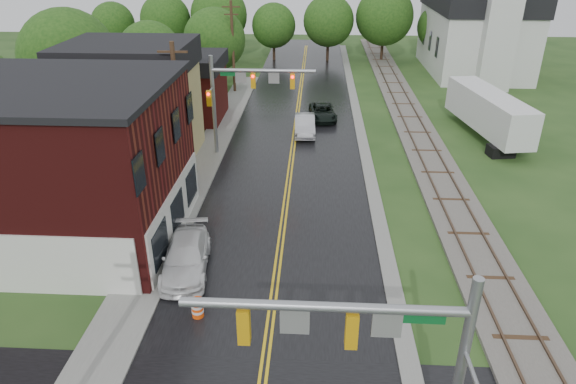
# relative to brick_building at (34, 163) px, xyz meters

# --- Properties ---
(main_road) EXTENTS (10.00, 90.00, 0.02)m
(main_road) POSITION_rel_brick_building_xyz_m (12.48, 15.00, -4.15)
(main_road) COLOR black
(main_road) RESTS_ON ground
(curb_right) EXTENTS (0.80, 70.00, 0.12)m
(curb_right) POSITION_rel_brick_building_xyz_m (17.88, 20.00, -4.15)
(curb_right) COLOR gray
(curb_right) RESTS_ON ground
(sidewalk_left) EXTENTS (2.40, 50.00, 0.12)m
(sidewalk_left) POSITION_rel_brick_building_xyz_m (6.28, 10.00, -4.15)
(sidewalk_left) COLOR gray
(sidewalk_left) RESTS_ON ground
(brick_building) EXTENTS (14.30, 10.30, 8.30)m
(brick_building) POSITION_rel_brick_building_xyz_m (0.00, 0.00, 0.00)
(brick_building) COLOR #4C1010
(brick_building) RESTS_ON ground
(yellow_house) EXTENTS (8.00, 7.00, 6.40)m
(yellow_house) POSITION_rel_brick_building_xyz_m (1.48, 11.00, -0.95)
(yellow_house) COLOR tan
(yellow_house) RESTS_ON ground
(darkred_building) EXTENTS (7.00, 6.00, 4.40)m
(darkred_building) POSITION_rel_brick_building_xyz_m (2.48, 20.00, -1.95)
(darkred_building) COLOR #3F0F0C
(darkred_building) RESTS_ON ground
(church) EXTENTS (10.40, 18.40, 20.00)m
(church) POSITION_rel_brick_building_xyz_m (32.48, 38.74, 1.68)
(church) COLOR silver
(church) RESTS_ON ground
(railroad) EXTENTS (3.20, 80.00, 0.30)m
(railroad) POSITION_rel_brick_building_xyz_m (22.48, 20.00, -4.05)
(railroad) COLOR #59544C
(railroad) RESTS_ON ground
(traffic_signal_near) EXTENTS (7.34, 0.30, 7.20)m
(traffic_signal_near) POSITION_rel_brick_building_xyz_m (15.96, -13.00, 0.82)
(traffic_signal_near) COLOR gray
(traffic_signal_near) RESTS_ON ground
(traffic_signal_far) EXTENTS (7.34, 0.43, 7.20)m
(traffic_signal_far) POSITION_rel_brick_building_xyz_m (9.01, 12.00, 0.82)
(traffic_signal_far) COLOR gray
(traffic_signal_far) RESTS_ON ground
(utility_pole_b) EXTENTS (1.80, 0.28, 9.00)m
(utility_pole_b) POSITION_rel_brick_building_xyz_m (5.68, 7.00, 0.57)
(utility_pole_b) COLOR #382616
(utility_pole_b) RESTS_ON ground
(utility_pole_c) EXTENTS (1.80, 0.28, 9.00)m
(utility_pole_c) POSITION_rel_brick_building_xyz_m (5.68, 29.00, 0.57)
(utility_pole_c) COLOR #382616
(utility_pole_c) RESTS_ON ground
(tree_left_b) EXTENTS (7.60, 7.60, 9.69)m
(tree_left_b) POSITION_rel_brick_building_xyz_m (-5.36, 16.90, 1.57)
(tree_left_b) COLOR black
(tree_left_b) RESTS_ON ground
(tree_left_c) EXTENTS (6.00, 6.00, 7.65)m
(tree_left_c) POSITION_rel_brick_building_xyz_m (-1.36, 24.90, 0.36)
(tree_left_c) COLOR black
(tree_left_c) RESTS_ON ground
(tree_left_e) EXTENTS (6.40, 6.40, 8.16)m
(tree_left_e) POSITION_rel_brick_building_xyz_m (3.64, 30.90, 0.66)
(tree_left_e) COLOR black
(tree_left_e) RESTS_ON ground
(suv_dark) EXTENTS (2.63, 4.81, 1.28)m
(suv_dark) POSITION_rel_brick_building_xyz_m (14.76, 20.46, -3.51)
(suv_dark) COLOR black
(suv_dark) RESTS_ON ground
(sedan_silver) EXTENTS (1.82, 4.67, 1.51)m
(sedan_silver) POSITION_rel_brick_building_xyz_m (13.28, 16.61, -3.39)
(sedan_silver) COLOR #AEAEB3
(sedan_silver) RESTS_ON ground
(pickup_white) EXTENTS (2.67, 5.34, 1.49)m
(pickup_white) POSITION_rel_brick_building_xyz_m (8.16, -2.90, -3.41)
(pickup_white) COLOR silver
(pickup_white) RESTS_ON ground
(semi_trailer) EXTENTS (4.17, 11.31, 3.57)m
(semi_trailer) POSITION_rel_brick_building_xyz_m (27.76, 16.73, -2.01)
(semi_trailer) COLOR black
(semi_trailer) RESTS_ON ground
(construction_barrel) EXTENTS (0.58, 0.58, 0.88)m
(construction_barrel) POSITION_rel_brick_building_xyz_m (9.40, -6.23, -3.71)
(construction_barrel) COLOR #F84A0B
(construction_barrel) RESTS_ON ground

